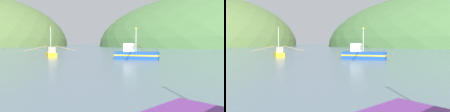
% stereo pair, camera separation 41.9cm
% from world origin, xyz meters
% --- Properties ---
extents(fishing_boat_blue, '(8.02, 11.03, 5.61)m').
position_xyz_m(fishing_boat_blue, '(-1.16, 41.94, 0.91)').
color(fishing_boat_blue, '#19479E').
rests_on(fishing_boat_blue, ground).
extents(fishing_boat_yellow, '(9.72, 6.81, 6.42)m').
position_xyz_m(fishing_boat_yellow, '(-18.69, 47.01, 0.70)').
color(fishing_boat_yellow, gold).
rests_on(fishing_boat_yellow, ground).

